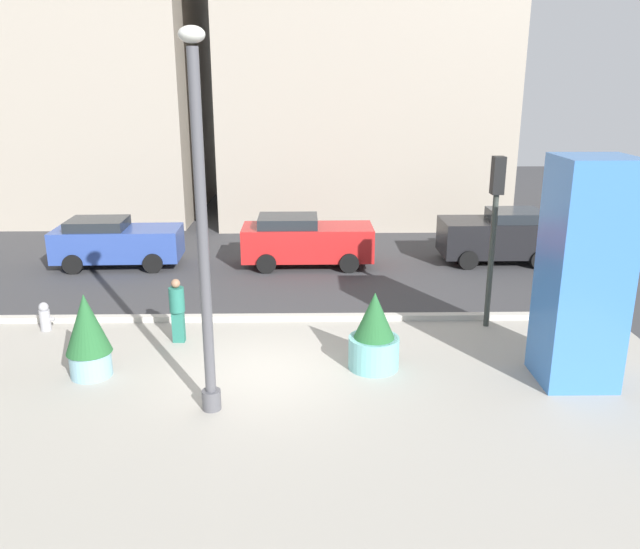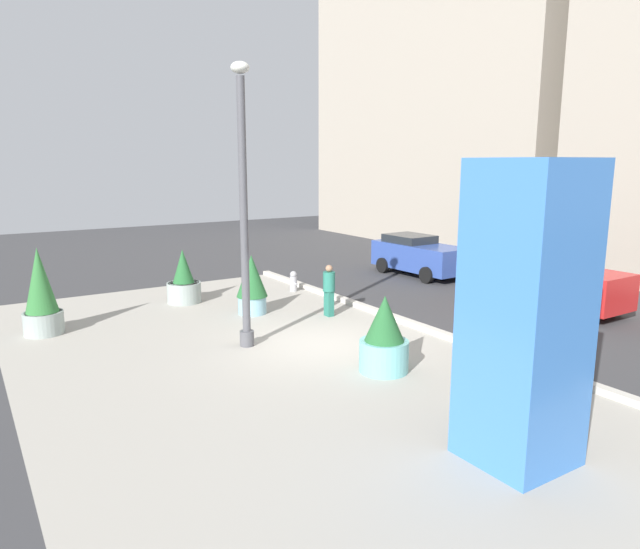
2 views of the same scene
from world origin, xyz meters
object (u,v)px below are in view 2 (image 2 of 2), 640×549
object	(u,v)px
car_curb_west	(418,255)
car_curb_east	(554,281)
art_pillar_blue	(525,316)
pedestrian_crossing	(329,288)
traffic_light_far_side	(590,252)
fire_hydrant	(293,281)
potted_plant_by_pillar	(252,284)
potted_plant_curbside	(184,282)
potted_plant_near_right	(384,338)
lamp_post	(244,214)
potted_plant_near_left	(41,295)

from	to	relation	value
car_curb_west	car_curb_east	xyz separation A→B (m)	(6.35, -0.04, 0.04)
art_pillar_blue	pedestrian_crossing	distance (m)	9.02
car_curb_east	pedestrian_crossing	distance (m)	7.25
traffic_light_far_side	fire_hydrant	bearing A→B (deg)	-179.37
art_pillar_blue	potted_plant_by_pillar	distance (m)	10.23
potted_plant_by_pillar	traffic_light_far_side	xyz separation A→B (m)	(9.17, 2.73, 1.97)
potted_plant_by_pillar	fire_hydrant	size ratio (longest dim) A/B	2.45
potted_plant_curbside	traffic_light_far_side	distance (m)	12.54
potted_plant_near_right	car_curb_west	bearing A→B (deg)	133.89
lamp_post	potted_plant_near_right	distance (m)	4.54
lamp_post	art_pillar_blue	xyz separation A→B (m)	(7.37, 1.14, -1.03)
pedestrian_crossing	potted_plant_curbside	bearing A→B (deg)	-142.24
art_pillar_blue	potted_plant_by_pillar	xyz separation A→B (m)	(-10.13, 0.36, -1.38)
lamp_post	potted_plant_near_left	xyz separation A→B (m)	(-3.91, -4.20, -2.28)
art_pillar_blue	potted_plant_near_right	size ratio (longest dim) A/B	2.68
art_pillar_blue	car_curb_east	bearing A→B (deg)	122.55
potted_plant_curbside	car_curb_east	world-z (taller)	potted_plant_curbside
art_pillar_blue	traffic_light_far_side	size ratio (longest dim) A/B	1.08
lamp_post	car_curb_east	bearing A→B (deg)	79.93
potted_plant_curbside	car_curb_east	xyz separation A→B (m)	(7.03, 9.70, 0.19)
art_pillar_blue	potted_plant_near_right	distance (m)	4.43
potted_plant_near_left	pedestrian_crossing	bearing A→B (deg)	70.61
fire_hydrant	car_curb_west	bearing A→B (deg)	88.55
traffic_light_far_side	car_curb_west	size ratio (longest dim) A/B	1.03
potted_plant_curbside	lamp_post	bearing A→B (deg)	-2.42
car_curb_east	potted_plant_curbside	bearing A→B (deg)	-125.94
car_curb_east	traffic_light_far_side	bearing A→B (deg)	-50.82
traffic_light_far_side	pedestrian_crossing	world-z (taller)	traffic_light_far_side
potted_plant_by_pillar	car_curb_west	distance (m)	8.66
potted_plant_by_pillar	potted_plant_near_right	bearing A→B (deg)	2.77
lamp_post	potted_plant_by_pillar	bearing A→B (deg)	151.50
fire_hydrant	lamp_post	bearing A→B (deg)	-40.93
potted_plant_near_left	fire_hydrant	bearing A→B (deg)	95.72
potted_plant_by_pillar	potted_plant_curbside	size ratio (longest dim) A/B	1.03
potted_plant_near_left	potted_plant_curbside	distance (m)	4.64
potted_plant_near_right	car_curb_west	world-z (taller)	potted_plant_near_right
potted_plant_near_right	potted_plant_near_left	xyz separation A→B (m)	(-7.18, -5.99, 0.31)
art_pillar_blue	potted_plant_near_right	world-z (taller)	art_pillar_blue
potted_plant_near_left	traffic_light_far_side	size ratio (longest dim) A/B	0.55
car_curb_east	potted_plant_by_pillar	bearing A→B (deg)	-118.27
lamp_post	potted_plant_by_pillar	world-z (taller)	lamp_post
potted_plant_by_pillar	potted_plant_near_left	distance (m)	5.82
lamp_post	art_pillar_blue	distance (m)	7.53
potted_plant_near_left	car_curb_east	xyz separation A→B (m)	(5.67, 14.13, -0.20)
lamp_post	car_curb_west	xyz separation A→B (m)	(-4.59, 9.97, -2.52)
potted_plant_by_pillar	car_curb_west	size ratio (longest dim) A/B	0.44
car_curb_east	pedestrian_crossing	world-z (taller)	car_curb_east
potted_plant_curbside	fire_hydrant	size ratio (longest dim) A/B	2.39
lamp_post	potted_plant_near_left	bearing A→B (deg)	-132.94
fire_hydrant	car_curb_east	distance (m)	8.74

